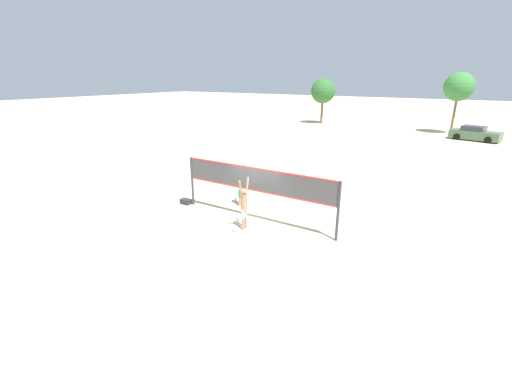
{
  "coord_description": "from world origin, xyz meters",
  "views": [
    {
      "loc": [
        7.56,
        -11.93,
        6.13
      ],
      "look_at": [
        0.0,
        0.0,
        1.34
      ],
      "focal_mm": 24.0,
      "sensor_mm": 36.0,
      "label": 1
    }
  ],
  "objects_px": {
    "volleyball": "(235,229)",
    "player_spiker": "(244,203)",
    "tree_left_cluster": "(323,91)",
    "player_blocker": "(241,184)",
    "volleyball_net": "(256,183)",
    "gear_bag": "(186,201)",
    "parked_car_near": "(475,134)",
    "tree_right_cluster": "(459,87)"
  },
  "relations": [
    {
      "from": "player_spiker",
      "to": "parked_car_near",
      "type": "distance_m",
      "value": 30.76
    },
    {
      "from": "volleyball_net",
      "to": "volleyball",
      "type": "xyz_separation_m",
      "value": [
        -0.14,
        -1.43,
        -1.63
      ]
    },
    {
      "from": "volleyball",
      "to": "tree_left_cluster",
      "type": "bearing_deg",
      "value": 106.45
    },
    {
      "from": "volleyball",
      "to": "tree_right_cluster",
      "type": "height_order",
      "value": "tree_right_cluster"
    },
    {
      "from": "gear_bag",
      "to": "player_blocker",
      "type": "bearing_deg",
      "value": 28.77
    },
    {
      "from": "player_spiker",
      "to": "gear_bag",
      "type": "height_order",
      "value": "player_spiker"
    },
    {
      "from": "gear_bag",
      "to": "tree_right_cluster",
      "type": "xyz_separation_m",
      "value": [
        9.54,
        32.56,
        4.9
      ]
    },
    {
      "from": "volleyball_net",
      "to": "player_spiker",
      "type": "bearing_deg",
      "value": -86.3
    },
    {
      "from": "player_spiker",
      "to": "volleyball",
      "type": "bearing_deg",
      "value": 152.89
    },
    {
      "from": "player_blocker",
      "to": "tree_left_cluster",
      "type": "relative_size",
      "value": 0.35
    },
    {
      "from": "player_blocker",
      "to": "tree_left_cluster",
      "type": "distance_m",
      "value": 33.11
    },
    {
      "from": "tree_right_cluster",
      "to": "tree_left_cluster",
      "type": "bearing_deg",
      "value": 177.86
    },
    {
      "from": "player_blocker",
      "to": "tree_right_cluster",
      "type": "height_order",
      "value": "tree_right_cluster"
    },
    {
      "from": "gear_bag",
      "to": "tree_left_cluster",
      "type": "bearing_deg",
      "value": 100.59
    },
    {
      "from": "tree_left_cluster",
      "to": "player_blocker",
      "type": "bearing_deg",
      "value": -74.78
    },
    {
      "from": "player_blocker",
      "to": "tree_left_cluster",
      "type": "height_order",
      "value": "tree_left_cluster"
    },
    {
      "from": "volleyball",
      "to": "player_spiker",
      "type": "bearing_deg",
      "value": 62.89
    },
    {
      "from": "player_spiker",
      "to": "volleyball",
      "type": "height_order",
      "value": "player_spiker"
    },
    {
      "from": "tree_left_cluster",
      "to": "player_spiker",
      "type": "bearing_deg",
      "value": -73.04
    },
    {
      "from": "parked_car_near",
      "to": "tree_left_cluster",
      "type": "relative_size",
      "value": 0.81
    },
    {
      "from": "tree_left_cluster",
      "to": "volleyball_net",
      "type": "bearing_deg",
      "value": -72.65
    },
    {
      "from": "tree_left_cluster",
      "to": "tree_right_cluster",
      "type": "bearing_deg",
      "value": -2.14
    },
    {
      "from": "volleyball",
      "to": "gear_bag",
      "type": "bearing_deg",
      "value": 162.11
    },
    {
      "from": "volleyball",
      "to": "tree_right_cluster",
      "type": "xyz_separation_m",
      "value": [
        5.57,
        33.84,
        4.92
      ]
    },
    {
      "from": "gear_bag",
      "to": "tree_left_cluster",
      "type": "relative_size",
      "value": 0.09
    },
    {
      "from": "player_spiker",
      "to": "volleyball",
      "type": "relative_size",
      "value": 10.32
    },
    {
      "from": "volleyball_net",
      "to": "player_blocker",
      "type": "xyz_separation_m",
      "value": [
        -1.65,
        1.19,
        -0.64
      ]
    },
    {
      "from": "player_blocker",
      "to": "volleyball",
      "type": "distance_m",
      "value": 3.18
    },
    {
      "from": "volleyball_net",
      "to": "player_spiker",
      "type": "xyz_separation_m",
      "value": [
        0.07,
        -1.02,
        -0.57
      ]
    },
    {
      "from": "parked_car_near",
      "to": "tree_left_cluster",
      "type": "height_order",
      "value": "tree_left_cluster"
    },
    {
      "from": "tree_right_cluster",
      "to": "player_spiker",
      "type": "bearing_deg",
      "value": -99.11
    },
    {
      "from": "gear_bag",
      "to": "player_spiker",
      "type": "bearing_deg",
      "value": -11.77
    },
    {
      "from": "volleyball_net",
      "to": "player_spiker",
      "type": "height_order",
      "value": "volleyball_net"
    },
    {
      "from": "volleyball_net",
      "to": "player_spiker",
      "type": "distance_m",
      "value": 1.17
    },
    {
      "from": "gear_bag",
      "to": "volleyball_net",
      "type": "bearing_deg",
      "value": 2.12
    },
    {
      "from": "tree_right_cluster",
      "to": "player_blocker",
      "type": "bearing_deg",
      "value": -102.78
    },
    {
      "from": "gear_bag",
      "to": "parked_car_near",
      "type": "relative_size",
      "value": 0.11
    },
    {
      "from": "volleyball_net",
      "to": "parked_car_near",
      "type": "height_order",
      "value": "volleyball_net"
    },
    {
      "from": "player_blocker",
      "to": "parked_car_near",
      "type": "xyz_separation_m",
      "value": [
        9.4,
        27.56,
        -0.44
      ]
    },
    {
      "from": "volleyball",
      "to": "tree_right_cluster",
      "type": "bearing_deg",
      "value": 80.65
    },
    {
      "from": "volleyball",
      "to": "parked_car_near",
      "type": "relative_size",
      "value": 0.05
    },
    {
      "from": "volleyball_net",
      "to": "gear_bag",
      "type": "relative_size",
      "value": 14.39
    }
  ]
}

